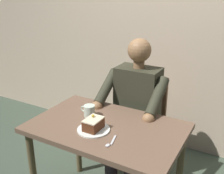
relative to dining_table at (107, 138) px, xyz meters
name	(u,v)px	position (x,y,z in m)	size (l,w,h in m)	color
cafe_rear_panel	(170,2)	(0.00, -1.23, 0.85)	(6.40, 0.12, 3.00)	beige
dining_table	(107,138)	(0.00, 0.00, 0.00)	(1.06, 0.68, 0.75)	brown
chair	(141,121)	(0.00, -0.62, -0.15)	(0.42, 0.42, 0.90)	brown
seated_person	(134,112)	(0.00, -0.45, 0.01)	(0.53, 0.58, 1.27)	#323224
dessert_plate	(94,130)	(0.04, 0.10, 0.10)	(0.22, 0.22, 0.01)	white
cake_slice	(93,124)	(0.04, 0.10, 0.15)	(0.10, 0.14, 0.10)	#5A2E18
coffee_cup	(89,111)	(0.19, -0.06, 0.14)	(0.12, 0.08, 0.09)	silver
dessert_spoon	(110,143)	(-0.13, 0.18, 0.10)	(0.04, 0.14, 0.01)	silver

